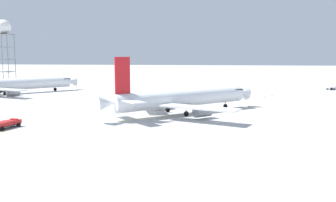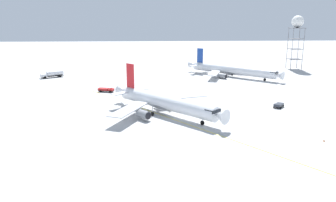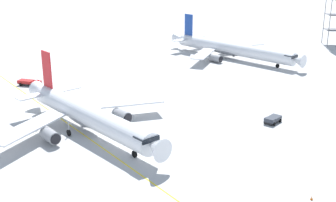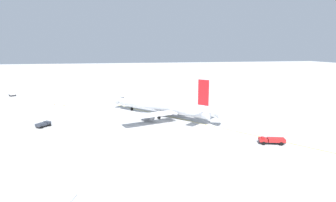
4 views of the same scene
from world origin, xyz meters
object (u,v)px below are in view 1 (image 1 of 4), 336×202
(baggage_truck_truck, at_px, (173,94))
(airliner_main, at_px, (181,99))
(airliner_secondary, at_px, (6,85))
(ops_pickup_truck, at_px, (6,124))
(safety_cone_near, at_px, (265,96))
(safety_cone_mid, at_px, (272,95))
(radar_tower, at_px, (4,30))
(pushback_tug_truck, at_px, (333,88))

(baggage_truck_truck, bearing_deg, airliner_main, -41.70)
(airliner_secondary, xyz_separation_m, ops_pickup_truck, (51.03, 28.47, -2.03))
(airliner_secondary, relative_size, safety_cone_near, 64.45)
(airliner_main, distance_m, baggage_truck_truck, 33.63)
(airliner_main, bearing_deg, ops_pickup_truck, 171.45)
(airliner_main, distance_m, safety_cone_mid, 43.81)
(safety_cone_mid, bearing_deg, radar_tower, -107.89)
(baggage_truck_truck, bearing_deg, radar_tower, -166.47)
(radar_tower, bearing_deg, ops_pickup_truck, 29.30)
(pushback_tug_truck, distance_m, ops_pickup_truck, 109.54)
(airliner_main, xyz_separation_m, radar_tower, (-69.35, -78.38, 18.84))
(ops_pickup_truck, height_order, radar_tower, radar_tower)
(baggage_truck_truck, height_order, radar_tower, radar_tower)
(pushback_tug_truck, bearing_deg, safety_cone_mid, 18.44)
(ops_pickup_truck, bearing_deg, pushback_tug_truck, -28.59)
(radar_tower, bearing_deg, pushback_tug_truck, 84.94)
(airliner_secondary, distance_m, baggage_truck_truck, 52.40)
(pushback_tug_truck, bearing_deg, safety_cone_near, 20.13)
(airliner_main, bearing_deg, safety_cone_mid, 13.83)
(pushback_tug_truck, bearing_deg, baggage_truck_truck, 1.19)
(airliner_secondary, bearing_deg, airliner_main, -74.82)
(ops_pickup_truck, relative_size, safety_cone_near, 10.53)
(airliner_main, distance_m, ops_pickup_truck, 34.59)
(ops_pickup_truck, height_order, baggage_truck_truck, ops_pickup_truck)
(baggage_truck_truck, bearing_deg, ops_pickup_truck, -74.85)
(baggage_truck_truck, relative_size, safety_cone_near, 7.24)
(airliner_secondary, height_order, pushback_tug_truck, airliner_secondary)
(pushback_tug_truck, bearing_deg, airliner_secondary, -9.83)
(safety_cone_mid, bearing_deg, airliner_secondary, -87.21)
(airliner_main, distance_m, pushback_tug_truck, 76.05)
(airliner_main, relative_size, pushback_tug_truck, 6.66)
(airliner_main, xyz_separation_m, baggage_truck_truck, (-33.17, -4.97, -2.47))
(ops_pickup_truck, xyz_separation_m, safety_cone_near, (-51.23, 50.92, -0.53))
(airliner_main, xyz_separation_m, pushback_tug_truck, (-58.06, 49.07, -2.39))
(pushback_tug_truck, distance_m, baggage_truck_truck, 59.50)
(safety_cone_mid, bearing_deg, baggage_truck_truck, -84.36)
(pushback_tug_truck, height_order, safety_cone_near, pushback_tug_truck)
(pushback_tug_truck, xyz_separation_m, safety_cone_mid, (21.96, -24.41, -0.52))
(airliner_main, distance_m, safety_cone_near, 39.23)
(radar_tower, relative_size, safety_cone_mid, 47.87)
(radar_tower, bearing_deg, safety_cone_mid, 72.11)
(safety_cone_near, bearing_deg, safety_cone_mid, 145.85)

